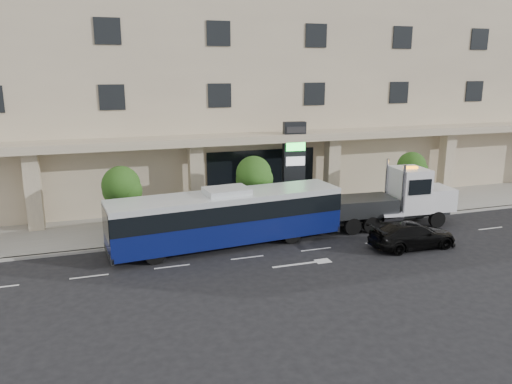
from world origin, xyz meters
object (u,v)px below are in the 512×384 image
city_bus (227,216)px  signage_pylon (294,166)px  black_sedan (412,235)px  tow_truck (397,199)px

city_bus → signage_pylon: signage_pylon is taller
city_bus → signage_pylon: (6.21, 5.33, 1.56)m
black_sedan → signage_pylon: size_ratio=0.82×
black_sedan → signage_pylon: signage_pylon is taller
city_bus → tow_truck: bearing=-4.3°
city_bus → black_sedan: size_ratio=2.67×
tow_truck → black_sedan: (-1.43, -3.79, -0.99)m
city_bus → black_sedan: city_bus is taller
city_bus → tow_truck: 11.18m
tow_truck → signage_pylon: (-4.97, 5.10, 1.55)m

